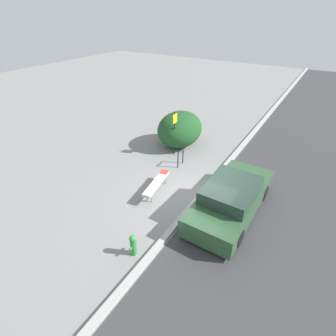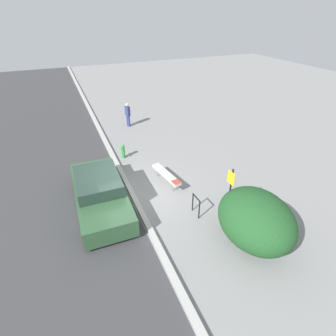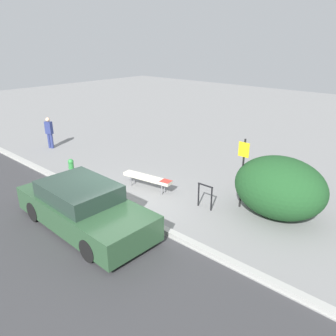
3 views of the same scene
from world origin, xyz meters
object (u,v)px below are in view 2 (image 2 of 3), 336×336
object	(u,v)px
bench	(166,175)
sign_post	(230,192)
parked_car_near	(100,193)
fire_hydrant	(123,151)
pedestrian	(128,114)
bike_rack	(196,204)

from	to	relation	value
bench	sign_post	xyz separation A→B (m)	(3.18, 1.05, 0.94)
bench	parked_car_near	size ratio (longest dim) A/B	0.43
fire_hydrant	sign_post	bearing A→B (deg)	19.86
bench	pedestrian	size ratio (longest dim) A/B	1.28
bench	fire_hydrant	xyz separation A→B (m)	(-3.04, -1.19, -0.04)
sign_post	pedestrian	size ratio (longest dim) A/B	1.48
sign_post	fire_hydrant	distance (m)	6.68
bench	fire_hydrant	world-z (taller)	fire_hydrant
pedestrian	parked_car_near	xyz separation A→B (m)	(7.54, -3.24, -0.21)
pedestrian	fire_hydrant	bearing A→B (deg)	141.56
bench	pedestrian	xyz separation A→B (m)	(-7.12, 0.23, 0.39)
fire_hydrant	pedestrian	xyz separation A→B (m)	(-4.08, 1.43, 0.43)
bench	parked_car_near	world-z (taller)	parked_car_near
sign_post	fire_hydrant	world-z (taller)	sign_post
sign_post	pedestrian	xyz separation A→B (m)	(-10.30, -0.82, -0.55)
bike_rack	sign_post	world-z (taller)	sign_post
sign_post	parked_car_near	size ratio (longest dim) A/B	0.50
sign_post	pedestrian	bearing A→B (deg)	-175.46
pedestrian	parked_car_near	bearing A→B (deg)	137.60
pedestrian	parked_car_near	world-z (taller)	pedestrian
bike_rack	pedestrian	bearing A→B (deg)	179.95
fire_hydrant	bike_rack	bearing A→B (deg)	14.68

